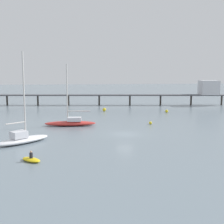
% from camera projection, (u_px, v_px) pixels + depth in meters
% --- Properties ---
extents(ground_plane, '(400.00, 400.00, 0.00)m').
position_uv_depth(ground_plane, '(125.00, 134.00, 44.20)').
color(ground_plane, slate).
extents(pier, '(71.97, 13.07, 7.03)m').
position_uv_depth(pier, '(166.00, 91.00, 83.68)').
color(pier, '#4C4C51').
rests_on(pier, ground_plane).
extents(sailboat_white, '(7.24, 6.53, 11.92)m').
position_uv_depth(sailboat_white, '(22.00, 138.00, 38.48)').
color(sailboat_white, white).
rests_on(sailboat_white, ground_plane).
extents(sailboat_red, '(9.03, 2.95, 10.69)m').
position_uv_depth(sailboat_red, '(71.00, 122.00, 51.25)').
color(sailboat_red, red).
rests_on(sailboat_red, ground_plane).
extents(dinghy_yellow, '(2.56, 2.54, 1.14)m').
position_uv_depth(dinghy_yellow, '(31.00, 159.00, 30.62)').
color(dinghy_yellow, yellow).
rests_on(dinghy_yellow, ground_plane).
extents(mooring_buoy_mid, '(0.54, 0.54, 0.54)m').
position_uv_depth(mooring_buoy_mid, '(150.00, 123.00, 52.60)').
color(mooring_buoy_mid, yellow).
rests_on(mooring_buoy_mid, ground_plane).
extents(mooring_buoy_near, '(0.69, 0.69, 0.69)m').
position_uv_depth(mooring_buoy_near, '(167.00, 111.00, 68.19)').
color(mooring_buoy_near, yellow).
rests_on(mooring_buoy_near, ground_plane).
extents(mooring_buoy_far, '(0.84, 0.84, 0.84)m').
position_uv_depth(mooring_buoy_far, '(104.00, 110.00, 70.49)').
color(mooring_buoy_far, yellow).
rests_on(mooring_buoy_far, ground_plane).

